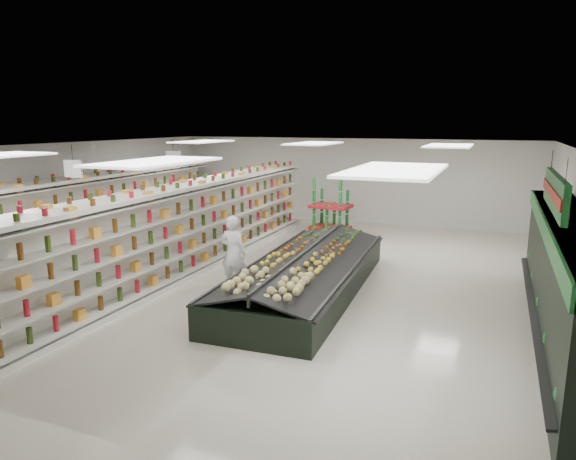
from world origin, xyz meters
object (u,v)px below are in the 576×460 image
at_px(produce_island, 306,273).
at_px(shopper_background, 183,212).
at_px(gondola_center, 194,229).
at_px(soda_endcap, 331,208).
at_px(gondola_left, 80,219).
at_px(shopper_main, 233,253).

relative_size(produce_island, shopper_background, 3.72).
height_order(gondola_center, soda_endcap, gondola_center).
xyz_separation_m(gondola_left, shopper_main, (5.63, -1.14, -0.18)).
bearing_deg(soda_endcap, produce_island, -77.24).
height_order(gondola_center, shopper_main, gondola_center).
distance_m(gondola_center, shopper_background, 3.61).
distance_m(gondola_left, gondola_center, 3.82).
bearing_deg(shopper_main, shopper_background, -46.01).
height_order(gondola_left, shopper_background, gondola_left).
bearing_deg(produce_island, shopper_background, 147.73).
bearing_deg(gondola_center, gondola_left, -179.25).
bearing_deg(produce_island, gondola_left, 174.72).
relative_size(gondola_left, produce_island, 1.95).
relative_size(produce_island, shopper_main, 3.88).
bearing_deg(soda_endcap, gondola_left, -135.14).
xyz_separation_m(shopper_main, shopper_background, (-4.04, 4.04, 0.04)).
distance_m(soda_endcap, shopper_background, 5.08).
bearing_deg(soda_endcap, shopper_background, -145.75).
bearing_deg(gondola_center, soda_endcap, 70.58).
bearing_deg(shopper_background, shopper_main, -102.13).
bearing_deg(gondola_left, shopper_background, 60.26).
relative_size(gondola_left, soda_endcap, 7.55).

